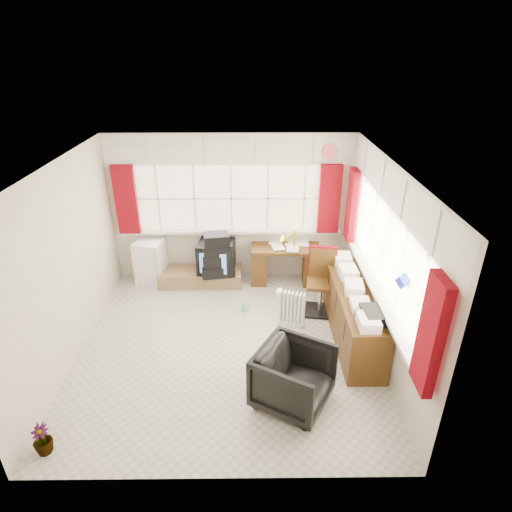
% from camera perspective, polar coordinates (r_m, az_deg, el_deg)
% --- Properties ---
extents(ground, '(4.00, 4.00, 0.00)m').
position_cam_1_polar(ground, '(6.03, -3.75, -11.86)').
color(ground, beige).
rests_on(ground, ground).
extents(room_walls, '(4.00, 4.00, 4.00)m').
position_cam_1_polar(room_walls, '(5.23, -4.23, 1.10)').
color(room_walls, beige).
rests_on(room_walls, ground).
extents(window_back, '(3.70, 0.12, 3.60)m').
position_cam_1_polar(window_back, '(7.23, -3.22, 3.80)').
color(window_back, beige).
rests_on(window_back, room_walls).
extents(window_right, '(0.12, 3.70, 3.60)m').
position_cam_1_polar(window_right, '(5.71, 15.87, -3.88)').
color(window_right, beige).
rests_on(window_right, room_walls).
extents(curtains, '(3.83, 3.83, 1.15)m').
position_cam_1_polar(curtains, '(6.11, 4.99, 4.51)').
color(curtains, maroon).
rests_on(curtains, room_walls).
extents(overhead_cabinets, '(3.98, 3.98, 0.48)m').
position_cam_1_polar(overhead_cabinets, '(5.92, 5.79, 11.85)').
color(overhead_cabinets, white).
rests_on(overhead_cabinets, room_walls).
extents(desk, '(1.18, 0.62, 0.70)m').
position_cam_1_polar(desk, '(7.36, 3.91, -0.74)').
color(desk, '#543613').
rests_on(desk, ground).
extents(desk_lamp, '(0.17, 0.16, 0.42)m').
position_cam_1_polar(desk_lamp, '(6.93, 5.14, 2.79)').
color(desk_lamp, yellow).
rests_on(desk_lamp, desk).
extents(task_chair, '(0.49, 0.51, 1.03)m').
position_cam_1_polar(task_chair, '(6.57, 8.71, -2.85)').
color(task_chair, black).
rests_on(task_chair, ground).
extents(office_chair, '(1.07, 1.07, 0.73)m').
position_cam_1_polar(office_chair, '(5.03, 5.05, -15.86)').
color(office_chair, black).
rests_on(office_chair, ground).
extents(radiator, '(0.40, 0.26, 0.56)m').
position_cam_1_polar(radiator, '(6.29, 4.81, -7.48)').
color(radiator, white).
rests_on(radiator, ground).
extents(credenza, '(0.50, 2.00, 0.85)m').
position_cam_1_polar(credenza, '(6.11, 12.79, -7.42)').
color(credenza, '#543613').
rests_on(credenza, ground).
extents(file_tray, '(0.32, 0.40, 0.13)m').
position_cam_1_polar(file_tray, '(5.38, 15.57, -7.58)').
color(file_tray, black).
rests_on(file_tray, credenza).
extents(tv_bench, '(1.40, 0.50, 0.25)m').
position_cam_1_polar(tv_bench, '(7.43, -7.37, -2.75)').
color(tv_bench, olive).
rests_on(tv_bench, ground).
extents(crt_tv, '(0.64, 0.61, 0.52)m').
position_cam_1_polar(crt_tv, '(7.23, -5.32, -0.06)').
color(crt_tv, black).
rests_on(crt_tv, tv_bench).
extents(hifi_stack, '(0.59, 0.43, 0.74)m').
position_cam_1_polar(hifi_stack, '(7.06, -5.17, -0.06)').
color(hifi_stack, black).
rests_on(hifi_stack, tv_bench).
extents(mini_fridge, '(0.53, 0.53, 0.77)m').
position_cam_1_polar(mini_fridge, '(7.53, -13.85, -0.72)').
color(mini_fridge, white).
rests_on(mini_fridge, ground).
extents(spray_bottle_a, '(0.17, 0.17, 0.33)m').
position_cam_1_polar(spray_bottle_a, '(7.29, -3.79, -2.84)').
color(spray_bottle_a, silver).
rests_on(spray_bottle_a, ground).
extents(spray_bottle_b, '(0.12, 0.12, 0.18)m').
position_cam_1_polar(spray_bottle_b, '(6.67, -1.47, -6.62)').
color(spray_bottle_b, '#97E1CF').
rests_on(spray_bottle_b, ground).
extents(flower_vase, '(0.25, 0.25, 0.35)m').
position_cam_1_polar(flower_vase, '(5.15, -26.62, -21.02)').
color(flower_vase, black).
rests_on(flower_vase, ground).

